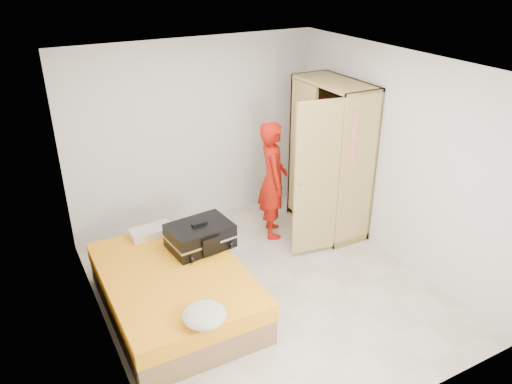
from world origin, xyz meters
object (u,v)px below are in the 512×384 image
bed (175,290)px  round_cushion (205,315)px  wardrobe (329,163)px  person (273,180)px  suitcase (200,236)px

bed → round_cushion: bearing=-91.4°
wardrobe → person: bearing=162.6°
person → suitcase: (-1.31, -0.61, -0.17)m
person → suitcase: person is taller
bed → person: (1.77, 0.94, 0.56)m
person → round_cushion: size_ratio=3.97×
bed → wardrobe: (2.50, 0.71, 0.75)m
suitcase → wardrobe: bearing=4.9°
person → bed: bearing=138.9°
bed → wardrobe: wardrobe is taller
bed → suitcase: 0.68m
person → wardrobe: bearing=-86.6°
round_cushion → person: bearing=45.8°
suitcase → round_cushion: bearing=-116.6°
bed → suitcase: size_ratio=2.64×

